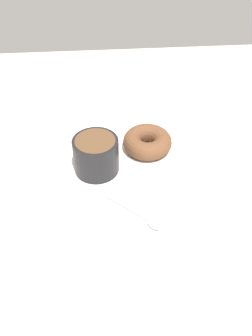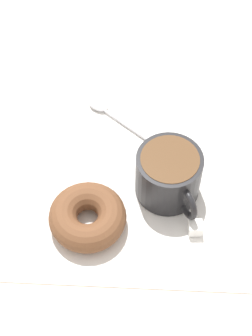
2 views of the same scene
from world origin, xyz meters
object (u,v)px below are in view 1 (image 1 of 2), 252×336
coffee_cup (96,154)px  spoon (147,219)px  sugar_cube (80,145)px  donut (147,142)px

coffee_cup → spoon: coffee_cup is taller
sugar_cube → coffee_cup: bearing=-153.0°
sugar_cube → spoon: bearing=-150.3°
donut → sugar_cube: donut is taller
coffee_cup → spoon: size_ratio=1.05×
coffee_cup → sugar_cube: size_ratio=6.24×
coffee_cup → spoon: 17.76cm
donut → spoon: donut is taller
coffee_cup → donut: 12.87cm
sugar_cube → donut: bearing=-94.9°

